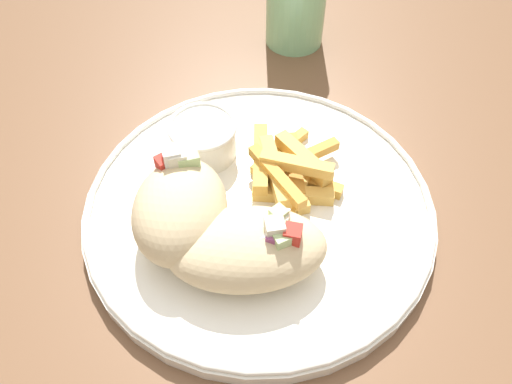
{
  "coord_description": "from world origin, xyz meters",
  "views": [
    {
      "loc": [
        -0.21,
        -0.15,
        1.1
      ],
      "look_at": [
        -0.0,
        0.01,
        0.77
      ],
      "focal_mm": 35.0,
      "sensor_mm": 36.0,
      "label": 1
    }
  ],
  "objects_px": {
    "fries_pile": "(288,171)",
    "plate": "(256,209)",
    "pita_sandwich_near": "(247,248)",
    "sauce_ramekin": "(203,137)",
    "pita_sandwich_far": "(180,209)"
  },
  "relations": [
    {
      "from": "pita_sandwich_far",
      "to": "plate",
      "type": "bearing_deg",
      "value": -62.65
    },
    {
      "from": "plate",
      "to": "pita_sandwich_far",
      "type": "xyz_separation_m",
      "value": [
        -0.06,
        0.03,
        0.04
      ]
    },
    {
      "from": "pita_sandwich_near",
      "to": "plate",
      "type": "bearing_deg",
      "value": 79.85
    },
    {
      "from": "plate",
      "to": "fries_pile",
      "type": "bearing_deg",
      "value": -6.57
    },
    {
      "from": "plate",
      "to": "fries_pile",
      "type": "relative_size",
      "value": 2.95
    },
    {
      "from": "fries_pile",
      "to": "pita_sandwich_near",
      "type": "bearing_deg",
      "value": -164.43
    },
    {
      "from": "pita_sandwich_near",
      "to": "sauce_ramekin",
      "type": "height_order",
      "value": "pita_sandwich_near"
    },
    {
      "from": "pita_sandwich_near",
      "to": "sauce_ramekin",
      "type": "xyz_separation_m",
      "value": [
        0.07,
        0.11,
        -0.0
      ]
    },
    {
      "from": "pita_sandwich_near",
      "to": "sauce_ramekin",
      "type": "bearing_deg",
      "value": 105.12
    },
    {
      "from": "plate",
      "to": "sauce_ramekin",
      "type": "distance_m",
      "value": 0.09
    },
    {
      "from": "fries_pile",
      "to": "plate",
      "type": "bearing_deg",
      "value": 173.43
    },
    {
      "from": "pita_sandwich_near",
      "to": "fries_pile",
      "type": "relative_size",
      "value": 1.37
    },
    {
      "from": "pita_sandwich_far",
      "to": "pita_sandwich_near",
      "type": "bearing_deg",
      "value": -117.29
    },
    {
      "from": "plate",
      "to": "pita_sandwich_near",
      "type": "relative_size",
      "value": 2.16
    },
    {
      "from": "plate",
      "to": "fries_pile",
      "type": "distance_m",
      "value": 0.05
    }
  ]
}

